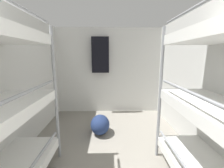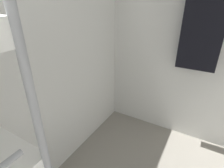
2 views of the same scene
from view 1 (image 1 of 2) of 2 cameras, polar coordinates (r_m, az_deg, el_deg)
wall_right at (r=2.38m, az=35.00°, el=-0.99°), size 0.06×4.40×2.25m
wall_back at (r=4.06m, az=-1.39°, el=4.96°), size 2.88×0.06×2.25m
duffel_bag at (r=3.09m, az=-4.57°, el=-15.13°), size 0.37×0.48×0.37m
hanging_coat at (r=3.90m, az=-4.46°, el=10.96°), size 0.44×0.12×0.90m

